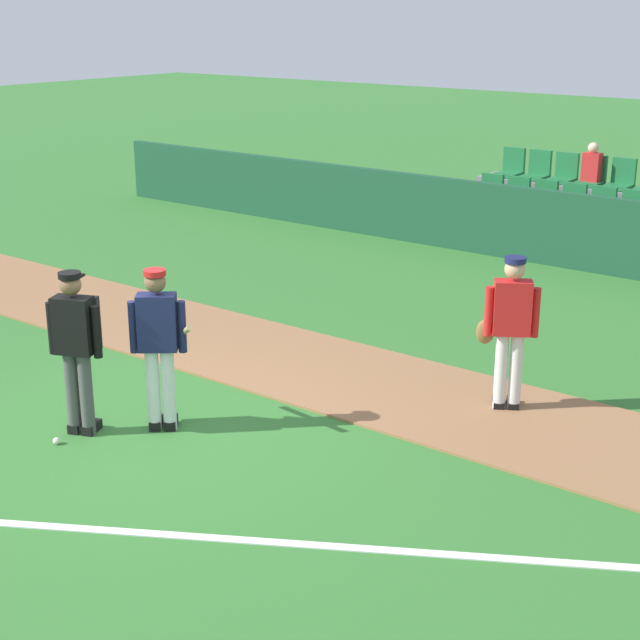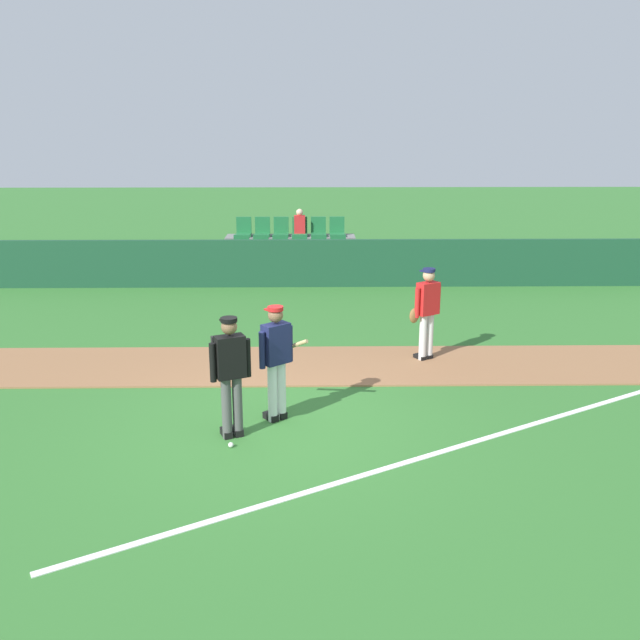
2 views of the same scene
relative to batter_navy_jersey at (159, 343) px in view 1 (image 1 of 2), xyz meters
The scene contains 9 objects.
ground_plane 1.00m from the batter_navy_jersey, 104.83° to the right, with size 80.00×80.00×0.00m, color #33702D.
infield_dirt_path 2.57m from the batter_navy_jersey, 91.56° to the left, with size 28.00×2.13×0.03m, color #936642.
foul_line_chalk 3.18m from the batter_navy_jersey, 14.25° to the right, with size 12.00×0.10×0.01m, color white.
dugout_fence 8.87m from the batter_navy_jersey, 90.42° to the left, with size 20.00×0.16×1.29m, color #19472D.
stadium_bleachers 10.33m from the batter_navy_jersey, 90.35° to the left, with size 3.90×2.10×1.90m.
batter_navy_jersey is the anchor object (origin of this frame).
umpire_home_plate 0.84m from the batter_navy_jersey, 136.91° to the right, with size 0.55×0.42×1.76m.
runner_red_jersey 3.76m from the batter_navy_jersey, 45.26° to the left, with size 0.63×0.44×1.76m.
baseball 1.45m from the batter_navy_jersey, 122.68° to the right, with size 0.07×0.07×0.07m, color white.
Camera 1 is at (7.14, -6.25, 4.32)m, focal length 54.45 mm.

